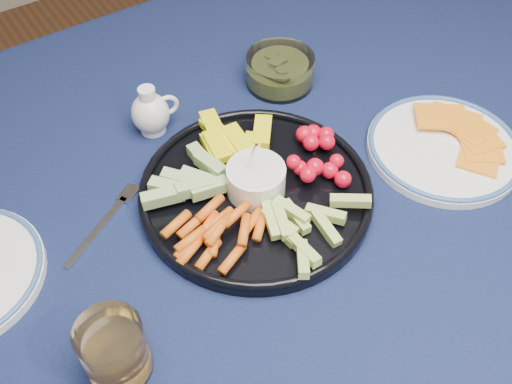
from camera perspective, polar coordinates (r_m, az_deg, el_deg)
dining_table at (r=0.91m, az=-2.26°, el=-3.34°), size 1.67×1.07×0.75m
crudite_platter at (r=0.82m, az=-0.17°, el=0.37°), size 0.34×0.34×0.11m
creamer_pitcher at (r=0.92m, az=-10.45°, el=7.82°), size 0.08×0.06×0.08m
pickle_bowl at (r=1.01m, az=2.40°, el=11.96°), size 0.12×0.12×0.05m
cheese_plate at (r=0.94m, az=18.31°, el=4.42°), size 0.24×0.24×0.03m
juice_tumbler at (r=0.68m, az=-13.88°, el=-15.28°), size 0.08×0.08×0.09m
fork_left at (r=0.83m, az=-14.53°, el=-2.49°), size 0.15×0.09×0.00m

